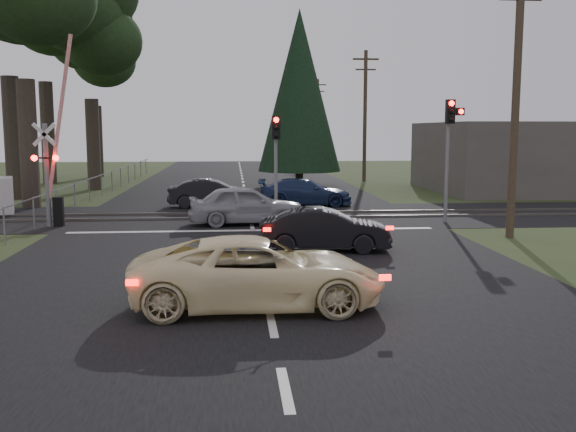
{
  "coord_description": "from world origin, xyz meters",
  "views": [
    {
      "loc": [
        -0.68,
        -14.4,
        3.55
      ],
      "look_at": [
        0.75,
        2.34,
        1.3
      ],
      "focal_mm": 40.0,
      "sensor_mm": 36.0,
      "label": 1
    }
  ],
  "objects": [
    {
      "name": "blue_sedan",
      "position": [
        2.71,
        15.67,
        0.64
      ],
      "size": [
        4.53,
        2.14,
        1.28
      ],
      "primitive_type": "imported",
      "rotation": [
        0.0,
        0.0,
        1.49
      ],
      "color": "navy",
      "rests_on": "ground"
    },
    {
      "name": "conifer_tree",
      "position": [
        3.5,
        26.0,
        5.99
      ],
      "size": [
        5.2,
        5.2,
        11.0
      ],
      "color": "#473D33",
      "rests_on": "ground"
    },
    {
      "name": "stop_line",
      "position": [
        0.0,
        8.2,
        0.01
      ],
      "size": [
        13.0,
        0.35,
        0.0
      ],
      "primitive_type": "cube",
      "color": "silver",
      "rests_on": "ground"
    },
    {
      "name": "building_right",
      "position": [
        18.0,
        22.0,
        2.0
      ],
      "size": [
        14.0,
        10.0,
        4.0
      ],
      "primitive_type": "cube",
      "color": "#59514C",
      "rests_on": "ground"
    },
    {
      "name": "euc_tree_c",
      "position": [
        -9.0,
        25.0,
        9.51
      ],
      "size": [
        6.0,
        6.0,
        13.2
      ],
      "color": "#473D33",
      "rests_on": "ground"
    },
    {
      "name": "traffic_signal_right",
      "position": [
        7.55,
        9.47,
        3.31
      ],
      "size": [
        0.68,
        0.48,
        4.7
      ],
      "color": "slate",
      "rests_on": "ground"
    },
    {
      "name": "dark_car_far",
      "position": [
        -1.68,
        15.39,
        0.65
      ],
      "size": [
        3.98,
        1.44,
        1.31
      ],
      "primitive_type": "imported",
      "rotation": [
        0.0,
        0.0,
        1.56
      ],
      "color": "black",
      "rests_on": "ground"
    },
    {
      "name": "rail_near",
      "position": [
        0.0,
        11.2,
        0.05
      ],
      "size": [
        120.0,
        0.12,
        0.1
      ],
      "primitive_type": "cube",
      "color": "#59544C",
      "rests_on": "ground"
    },
    {
      "name": "utility_pole_far",
      "position": [
        8.5,
        55.0,
        4.73
      ],
      "size": [
        1.8,
        0.26,
        9.0
      ],
      "color": "#4C3D2D",
      "rests_on": "ground"
    },
    {
      "name": "fence_left",
      "position": [
        -7.8,
        22.5,
        0.0
      ],
      "size": [
        0.1,
        36.0,
        1.2
      ],
      "primitive_type": null,
      "color": "slate",
      "rests_on": "ground"
    },
    {
      "name": "euc_tree_e",
      "position": [
        -11.0,
        36.0,
        9.51
      ],
      "size": [
        6.0,
        6.0,
        13.2
      ],
      "color": "#473D33",
      "rests_on": "ground"
    },
    {
      "name": "traffic_signal_center",
      "position": [
        1.0,
        10.68,
        2.81
      ],
      "size": [
        0.32,
        0.48,
        4.1
      ],
      "color": "slate",
      "rests_on": "ground"
    },
    {
      "name": "ground",
      "position": [
        0.0,
        0.0,
        0.0
      ],
      "size": [
        120.0,
        120.0,
        0.0
      ],
      "primitive_type": "plane",
      "color": "#2C3D1B",
      "rests_on": "ground"
    },
    {
      "name": "rail_corridor",
      "position": [
        0.0,
        12.0,
        0.01
      ],
      "size": [
        120.0,
        8.0,
        0.01
      ],
      "primitive_type": "cube",
      "color": "black",
      "rests_on": "ground"
    },
    {
      "name": "crossing_signal",
      "position": [
        -7.27,
        9.79,
        2.06
      ],
      "size": [
        1.62,
        0.38,
        6.96
      ],
      "color": "slate",
      "rests_on": "ground"
    },
    {
      "name": "silver_car",
      "position": [
        -0.2,
        9.76,
        0.74
      ],
      "size": [
        4.47,
        2.09,
        1.48
      ],
      "primitive_type": "imported",
      "rotation": [
        0.0,
        0.0,
        1.65
      ],
      "color": "#96989E",
      "rests_on": "ground"
    },
    {
      "name": "cream_coupe",
      "position": [
        -0.2,
        -1.77,
        0.71
      ],
      "size": [
        5.09,
        2.36,
        1.41
      ],
      "primitive_type": "imported",
      "rotation": [
        0.0,
        0.0,
        1.57
      ],
      "color": "#FFEEB6",
      "rests_on": "ground"
    },
    {
      "name": "dark_hatchback",
      "position": [
        2.0,
        4.15,
        0.63
      ],
      "size": [
        3.95,
        1.71,
        1.26
      ],
      "primitive_type": "imported",
      "rotation": [
        0.0,
        0.0,
        1.47
      ],
      "color": "black",
      "rests_on": "ground"
    },
    {
      "name": "utility_pole_mid",
      "position": [
        8.5,
        30.0,
        4.73
      ],
      "size": [
        1.8,
        0.26,
        9.0
      ],
      "color": "#4C3D2D",
      "rests_on": "ground"
    },
    {
      "name": "road",
      "position": [
        0.0,
        10.0,
        0.01
      ],
      "size": [
        14.0,
        100.0,
        0.01
      ],
      "primitive_type": "cube",
      "color": "black",
      "rests_on": "ground"
    },
    {
      "name": "rail_far",
      "position": [
        0.0,
        12.8,
        0.05
      ],
      "size": [
        120.0,
        0.12,
        0.1
      ],
      "primitive_type": "cube",
      "color": "#59544C",
      "rests_on": "ground"
    },
    {
      "name": "utility_pole_near",
      "position": [
        8.5,
        6.0,
        4.73
      ],
      "size": [
        1.8,
        0.26,
        9.0
      ],
      "color": "#4C3D2D",
      "rests_on": "ground"
    },
    {
      "name": "euc_tree_d",
      "position": [
        -13.0,
        30.0,
        11.91
      ],
      "size": [
        7.5,
        7.5,
        16.5
      ],
      "color": "#473D33",
      "rests_on": "ground"
    }
  ]
}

